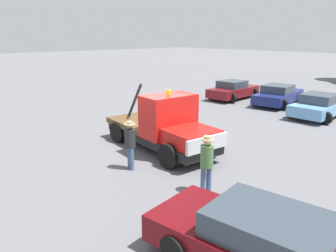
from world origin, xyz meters
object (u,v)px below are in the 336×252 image
(person_near_truck, at_px, (207,160))
(parked_car_skyblue, at_px, (320,106))
(parked_car_maroon, at_px, (233,90))
(tow_truck, at_px, (165,127))
(parked_car_navy, at_px, (278,95))
(foreground_car, at_px, (281,251))
(person_at_hood, at_px, (130,141))

(person_near_truck, height_order, parked_car_skyblue, person_near_truck)
(parked_car_maroon, height_order, parked_car_skyblue, same)
(person_near_truck, bearing_deg, parked_car_skyblue, -67.69)
(tow_truck, xyz_separation_m, parked_car_maroon, (-4.88, 11.00, -0.32))
(person_near_truck, xyz_separation_m, parked_car_navy, (-5.13, 13.07, -0.38))
(parked_car_navy, bearing_deg, tow_truck, 179.02)
(parked_car_maroon, bearing_deg, parked_car_skyblue, -101.00)
(foreground_car, distance_m, person_at_hood, 6.33)
(tow_truck, height_order, person_at_hood, tow_truck)
(foreground_car, bearing_deg, person_near_truck, 143.97)
(person_near_truck, height_order, person_at_hood, person_near_truck)
(foreground_car, relative_size, parked_car_maroon, 1.28)
(tow_truck, height_order, parked_car_skyblue, tow_truck)
(person_at_hood, bearing_deg, person_near_truck, -64.07)
(tow_truck, relative_size, person_at_hood, 3.35)
(parked_car_maroon, relative_size, parked_car_skyblue, 1.00)
(tow_truck, bearing_deg, parked_car_skyblue, 85.93)
(parked_car_navy, bearing_deg, person_near_truck, -167.56)
(parked_car_maroon, xyz_separation_m, parked_car_skyblue, (6.59, -0.87, 0.00))
(tow_truck, relative_size, parked_car_skyblue, 1.31)
(tow_truck, xyz_separation_m, foreground_car, (6.80, -3.25, -0.31))
(person_at_hood, height_order, parked_car_maroon, person_at_hood)
(parked_car_maroon, bearing_deg, parked_car_navy, -84.15)
(foreground_car, bearing_deg, parked_car_navy, 111.22)
(foreground_car, distance_m, parked_car_maroon, 18.43)
(parked_car_skyblue, bearing_deg, person_at_hood, 172.89)
(tow_truck, xyz_separation_m, parked_car_navy, (-1.62, 11.54, -0.32))
(person_at_hood, bearing_deg, tow_truck, 30.45)
(foreground_car, xyz_separation_m, parked_car_maroon, (-11.68, 14.26, -0.00))
(parked_car_maroon, bearing_deg, person_at_hood, -160.87)
(person_near_truck, bearing_deg, parked_car_maroon, -42.67)
(parked_car_skyblue, bearing_deg, person_near_truck, -173.12)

